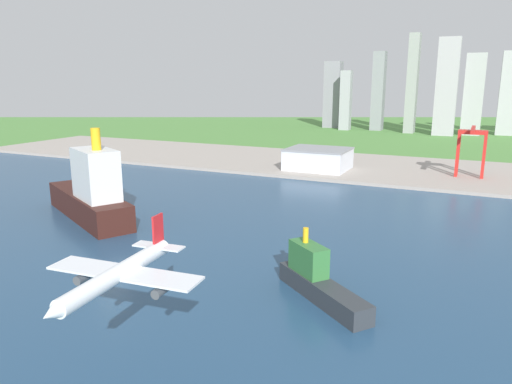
{
  "coord_description": "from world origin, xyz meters",
  "views": [
    {
      "loc": [
        65.85,
        81.89,
        73.84
      ],
      "look_at": [
        -8.6,
        239.61,
        33.26
      ],
      "focal_mm": 33.55,
      "sensor_mm": 36.0,
      "label": 1
    }
  ],
  "objects_px": {
    "cargo_ship": "(91,194)",
    "port_crane_red": "(472,142)",
    "airplane_landing": "(118,274)",
    "container_barge": "(318,280)",
    "warehouse_main": "(318,159)"
  },
  "relations": [
    {
      "from": "airplane_landing",
      "to": "cargo_ship",
      "type": "xyz_separation_m",
      "value": [
        -120.21,
        115.16,
        -19.42
      ]
    },
    {
      "from": "port_crane_red",
      "to": "warehouse_main",
      "type": "xyz_separation_m",
      "value": [
        -114.5,
        -15.65,
        -18.5
      ]
    },
    {
      "from": "airplane_landing",
      "to": "port_crane_red",
      "type": "relative_size",
      "value": 0.89
    },
    {
      "from": "cargo_ship",
      "to": "container_barge",
      "type": "bearing_deg",
      "value": -15.67
    },
    {
      "from": "port_crane_red",
      "to": "warehouse_main",
      "type": "bearing_deg",
      "value": -172.22
    },
    {
      "from": "container_barge",
      "to": "warehouse_main",
      "type": "relative_size",
      "value": 0.81
    },
    {
      "from": "cargo_ship",
      "to": "port_crane_red",
      "type": "relative_size",
      "value": 1.87
    },
    {
      "from": "container_barge",
      "to": "warehouse_main",
      "type": "bearing_deg",
      "value": 108.04
    },
    {
      "from": "container_barge",
      "to": "port_crane_red",
      "type": "distance_m",
      "value": 246.85
    },
    {
      "from": "cargo_ship",
      "to": "airplane_landing",
      "type": "bearing_deg",
      "value": -43.77
    },
    {
      "from": "airplane_landing",
      "to": "cargo_ship",
      "type": "height_order",
      "value": "cargo_ship"
    },
    {
      "from": "airplane_landing",
      "to": "container_barge",
      "type": "bearing_deg",
      "value": 75.0
    },
    {
      "from": "cargo_ship",
      "to": "warehouse_main",
      "type": "xyz_separation_m",
      "value": [
        66.67,
        187.3,
        -3.35
      ]
    },
    {
      "from": "airplane_landing",
      "to": "cargo_ship",
      "type": "relative_size",
      "value": 0.48
    },
    {
      "from": "cargo_ship",
      "to": "warehouse_main",
      "type": "distance_m",
      "value": 198.84
    }
  ]
}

